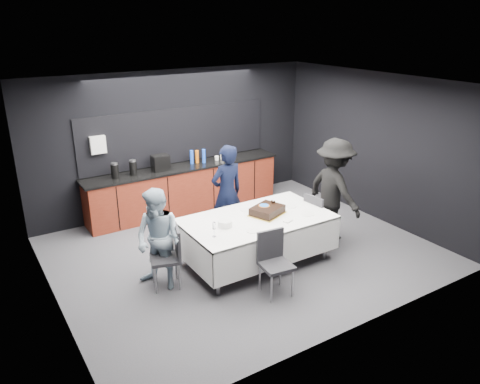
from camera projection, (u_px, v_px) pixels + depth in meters
name	position (u px, v px, depth m)	size (l,w,h in m)	color
ground	(243.00, 252.00, 7.93)	(6.00, 6.00, 0.00)	#47474D
room_shell	(243.00, 145.00, 7.27)	(6.04, 5.04, 2.82)	white
kitchenette	(184.00, 185.00, 9.48)	(4.10, 0.64, 2.05)	#601C0F
party_table	(257.00, 226.00, 7.38)	(2.32, 1.32, 0.78)	#99999E
cake_assembly	(267.00, 210.00, 7.44)	(0.65, 0.59, 0.17)	gold
plate_stack	(225.00, 224.00, 7.00)	(0.22, 0.22, 0.10)	white
loose_plate_near	(253.00, 231.00, 6.87)	(0.20, 0.20, 0.01)	white
loose_plate_right_a	(290.00, 206.00, 7.77)	(0.21, 0.21, 0.01)	white
loose_plate_right_b	(307.00, 214.00, 7.47)	(0.22, 0.22, 0.01)	white
loose_plate_far	(245.00, 210.00, 7.62)	(0.18, 0.18, 0.01)	white
fork_pile	(288.00, 221.00, 7.19)	(0.14, 0.09, 0.02)	white
champagne_flute	(214.00, 227.00, 6.65)	(0.06, 0.06, 0.22)	white
chair_left	(170.00, 253.00, 6.76)	(0.52, 0.52, 0.92)	#29292D
chair_right	(317.00, 216.00, 8.01)	(0.46, 0.46, 0.92)	#29292D
chair_near	(274.00, 258.00, 6.62)	(0.46, 0.46, 0.92)	#29292D
person_center	(227.00, 193.00, 8.13)	(0.63, 0.41, 1.72)	black
person_left	(159.00, 240.00, 6.66)	(0.73, 0.57, 1.51)	#9EB5C7
person_right	(334.00, 190.00, 8.15)	(1.17, 0.67, 1.82)	black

